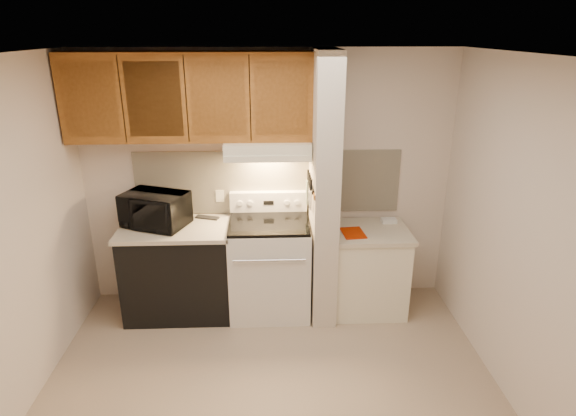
{
  "coord_description": "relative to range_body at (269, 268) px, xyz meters",
  "views": [
    {
      "loc": [
        0.01,
        -3.04,
        2.65
      ],
      "look_at": [
        0.16,
        0.75,
        1.23
      ],
      "focal_mm": 30.0,
      "sensor_mm": 36.0,
      "label": 1
    }
  ],
  "objects": [
    {
      "name": "floor",
      "position": [
        0.0,
        -1.16,
        -0.46
      ],
      "size": [
        3.6,
        3.6,
        0.0
      ],
      "primitive_type": "plane",
      "color": "tan",
      "rests_on": "ground"
    },
    {
      "name": "ceiling",
      "position": [
        0.0,
        -1.16,
        2.04
      ],
      "size": [
        3.6,
        3.6,
        0.0
      ],
      "primitive_type": "plane",
      "rotation": [
        3.14,
        0.0,
        0.0
      ],
      "color": "white",
      "rests_on": "wall_back"
    },
    {
      "name": "wall_back",
      "position": [
        0.0,
        0.34,
        0.79
      ],
      "size": [
        3.6,
        2.5,
        0.02
      ],
      "primitive_type": "cube",
      "rotation": [
        1.57,
        0.0,
        0.0
      ],
      "color": "beige",
      "rests_on": "floor"
    },
    {
      "name": "wall_left",
      "position": [
        -1.8,
        -1.16,
        0.79
      ],
      "size": [
        0.02,
        3.0,
        2.5
      ],
      "primitive_type": "cube",
      "color": "beige",
      "rests_on": "floor"
    },
    {
      "name": "wall_right",
      "position": [
        1.8,
        -1.16,
        0.79
      ],
      "size": [
        0.02,
        3.0,
        2.5
      ],
      "primitive_type": "cube",
      "color": "beige",
      "rests_on": "floor"
    },
    {
      "name": "backsplash",
      "position": [
        0.0,
        0.33,
        0.78
      ],
      "size": [
        2.6,
        0.02,
        0.63
      ],
      "primitive_type": "cube",
      "color": "#F3E7C6",
      "rests_on": "wall_back"
    },
    {
      "name": "range_body",
      "position": [
        0.0,
        0.0,
        0.0
      ],
      "size": [
        0.76,
        0.65,
        0.92
      ],
      "primitive_type": "cube",
      "color": "silver",
      "rests_on": "floor"
    },
    {
      "name": "oven_window",
      "position": [
        0.0,
        -0.32,
        0.04
      ],
      "size": [
        0.5,
        0.01,
        0.3
      ],
      "primitive_type": "cube",
      "color": "black",
      "rests_on": "range_body"
    },
    {
      "name": "oven_handle",
      "position": [
        0.0,
        -0.35,
        0.26
      ],
      "size": [
        0.65,
        0.02,
        0.02
      ],
      "primitive_type": "cylinder",
      "rotation": [
        0.0,
        1.57,
        0.0
      ],
      "color": "silver",
      "rests_on": "range_body"
    },
    {
      "name": "cooktop",
      "position": [
        0.0,
        0.0,
        0.48
      ],
      "size": [
        0.74,
        0.64,
        0.03
      ],
      "primitive_type": "cube",
      "color": "black",
      "rests_on": "range_body"
    },
    {
      "name": "range_backguard",
      "position": [
        0.0,
        0.28,
        0.59
      ],
      "size": [
        0.76,
        0.08,
        0.2
      ],
      "primitive_type": "cube",
      "color": "silver",
      "rests_on": "range_body"
    },
    {
      "name": "range_display",
      "position": [
        0.0,
        0.24,
        0.59
      ],
      "size": [
        0.1,
        0.01,
        0.04
      ],
      "primitive_type": "cube",
      "color": "black",
      "rests_on": "range_backguard"
    },
    {
      "name": "range_knob_left_outer",
      "position": [
        -0.28,
        0.24,
        0.59
      ],
      "size": [
        0.05,
        0.02,
        0.05
      ],
      "primitive_type": "cylinder",
      "rotation": [
        1.57,
        0.0,
        0.0
      ],
      "color": "silver",
      "rests_on": "range_backguard"
    },
    {
      "name": "range_knob_left_inner",
      "position": [
        -0.18,
        0.24,
        0.59
      ],
      "size": [
        0.05,
        0.02,
        0.05
      ],
      "primitive_type": "cylinder",
      "rotation": [
        1.57,
        0.0,
        0.0
      ],
      "color": "silver",
      "rests_on": "range_backguard"
    },
    {
      "name": "range_knob_right_inner",
      "position": [
        0.18,
        0.24,
        0.59
      ],
      "size": [
        0.05,
        0.02,
        0.05
      ],
      "primitive_type": "cylinder",
      "rotation": [
        1.57,
        0.0,
        0.0
      ],
      "color": "silver",
      "rests_on": "range_backguard"
    },
    {
      "name": "range_knob_right_outer",
      "position": [
        0.28,
        0.24,
        0.59
      ],
      "size": [
        0.05,
        0.02,
        0.05
      ],
      "primitive_type": "cylinder",
      "rotation": [
        1.57,
        0.0,
        0.0
      ],
      "color": "silver",
      "rests_on": "range_backguard"
    },
    {
      "name": "dishwasher_front",
      "position": [
        -0.88,
        0.01,
        -0.03
      ],
      "size": [
        1.0,
        0.63,
        0.87
      ],
      "primitive_type": "cube",
      "color": "black",
      "rests_on": "floor"
    },
    {
      "name": "left_countertop",
      "position": [
        -0.88,
        0.01,
        0.43
      ],
      "size": [
        1.04,
        0.67,
        0.04
      ],
      "primitive_type": "cube",
      "color": "beige",
      "rests_on": "dishwasher_front"
    },
    {
      "name": "spoon_rest",
      "position": [
        -0.6,
        0.21,
        0.46
      ],
      "size": [
        0.24,
        0.14,
        0.02
      ],
      "primitive_type": "cube",
      "rotation": [
        0.0,
        0.0,
        -0.32
      ],
      "color": "black",
      "rests_on": "left_countertop"
    },
    {
      "name": "teal_jar",
      "position": [
        -1.23,
        0.23,
        0.5
      ],
      "size": [
        0.1,
        0.1,
        0.11
      ],
      "primitive_type": "cylinder",
      "rotation": [
        0.0,
        0.0,
        -0.06
      ],
      "color": "#316C5E",
      "rests_on": "left_countertop"
    },
    {
      "name": "outlet",
      "position": [
        -0.48,
        0.32,
        0.64
      ],
      "size": [
        0.08,
        0.01,
        0.12
      ],
      "primitive_type": "cube",
      "color": "#F1EBCD",
      "rests_on": "backsplash"
    },
    {
      "name": "microwave",
      "position": [
        -1.06,
        0.05,
        0.61
      ],
      "size": [
        0.68,
        0.57,
        0.32
      ],
      "primitive_type": "imported",
      "rotation": [
        0.0,
        0.0,
        -0.36
      ],
      "color": "black",
      "rests_on": "left_countertop"
    },
    {
      "name": "partition_pillar",
      "position": [
        0.51,
        -0.01,
        0.79
      ],
      "size": [
        0.22,
        0.7,
        2.5
      ],
      "primitive_type": "cube",
      "color": "beige",
      "rests_on": "floor"
    },
    {
      "name": "pillar_trim",
      "position": [
        0.39,
        -0.01,
        0.84
      ],
      "size": [
        0.01,
        0.7,
        0.04
      ],
      "primitive_type": "cube",
      "color": "#955720",
      "rests_on": "partition_pillar"
    },
    {
      "name": "knife_strip",
      "position": [
        0.39,
        -0.06,
        0.86
      ],
      "size": [
        0.02,
        0.42,
        0.04
      ],
      "primitive_type": "cube",
      "color": "black",
      "rests_on": "partition_pillar"
    },
    {
      "name": "knife_blade_a",
      "position": [
        0.38,
        -0.21,
        0.76
      ],
      "size": [
        0.01,
        0.03,
        0.16
      ],
      "primitive_type": "cube",
      "color": "silver",
      "rests_on": "knife_strip"
    },
    {
      "name": "knife_handle_a",
      "position": [
        0.38,
        -0.2,
        0.91
      ],
      "size": [
        0.02,
        0.02,
        0.1
      ],
      "primitive_type": "cylinder",
      "color": "black",
      "rests_on": "knife_strip"
    },
    {
      "name": "knife_blade_b",
      "position": [
        0.38,
        -0.14,
        0.75
      ],
      "size": [
        0.01,
        0.04,
        0.18
      ],
      "primitive_type": "cube",
      "color": "silver",
      "rests_on": "knife_strip"
    },
    {
      "name": "knife_handle_b",
      "position": [
        0.38,
        -0.14,
        0.91
      ],
      "size": [
        0.02,
        0.02,
        0.1
      ],
      "primitive_type": "cylinder",
      "color": "black",
      "rests_on": "knife_strip"
    },
    {
      "name": "knife_blade_c",
      "position": [
        0.38,
        -0.04,
        0.74
      ],
      "size": [
        0.01,
        0.04,
        0.2
      ],
      "primitive_type": "cube",
      "color": "silver",
      "rests_on": "knife_strip"
    },
    {
      "name": "knife_handle_c",
      "position": [
        0.38,
        -0.05,
        0.91
      ],
      "size": [
        0.02,
        0.02,
        0.1
      ],
      "primitive_type": "cylinder",
      "color": "black",
      "rests_on": "knife_strip"
    },
    {
      "name": "knife_blade_d",
      "position": [
        0.38,
        0.02,
        0.76
      ],
      "size": [
        0.01,
        0.04,
        0.16
      ],
      "primitive_type": "cube",
      "color": "silver",
      "rests_on": "knife_strip"
    },
    {
      "name": "knife_handle_d",
      "position": [
        0.38,
        0.02,
        0.91
      ],
      "size": [
        0.02,
        0.02,
        0.1
      ],
      "primitive_type": "cylinder",
      "color": "black",
      "rests_on": "knife_strip"
    },
    {
      "name": "knife_blade_e",
      "position": [
        0.38,
        0.1,
        0.75
      ],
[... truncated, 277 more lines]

